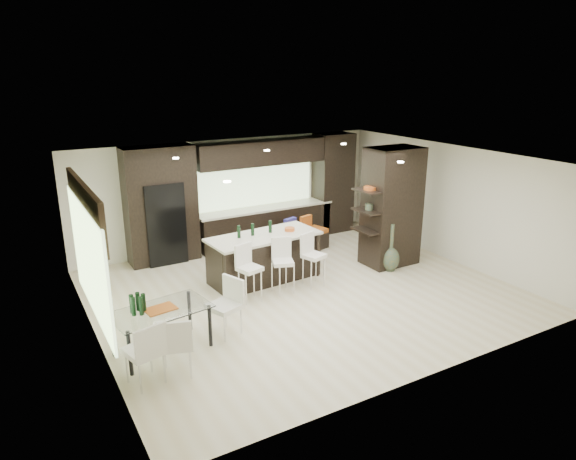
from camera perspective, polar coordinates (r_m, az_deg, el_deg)
ground at (r=10.54m, az=1.64°, el=-6.83°), size 8.00×8.00×0.00m
back_wall at (r=13.07m, az=-6.36°, el=4.15°), size 8.00×0.02×2.70m
left_wall at (r=8.77m, az=-21.23°, el=-3.68°), size 0.02×7.00×2.70m
right_wall at (r=12.55m, az=17.49°, el=2.89°), size 0.02×7.00×2.70m
ceiling at (r=9.75m, az=1.77°, el=7.80°), size 8.00×7.00×0.02m
window_left at (r=8.96m, az=-21.19°, el=-3.23°), size 0.04×3.20×1.90m
window_back at (r=13.23m, az=-3.93°, el=5.27°), size 3.40×0.04×1.20m
stone_accent at (r=8.71m, az=-21.64°, el=2.36°), size 0.08×3.00×0.80m
ceiling_spots at (r=9.96m, az=1.01°, el=7.89°), size 4.00×3.00×0.02m
back_cabinetry at (r=12.98m, az=-3.75°, el=4.13°), size 6.80×0.68×2.70m
refrigerator at (r=12.21m, az=-13.75°, el=0.85°), size 0.90×0.68×1.90m
partition_column at (r=11.87m, az=11.45°, el=2.54°), size 1.20×0.80×2.70m
kitchen_island at (r=10.97m, az=-2.67°, el=-3.05°), size 2.46×1.20×0.99m
stool_left at (r=10.00m, az=-4.26°, el=-5.41°), size 0.50×0.50×0.91m
stool_mid at (r=10.31m, az=-0.58°, el=-4.64°), size 0.52×0.52×0.91m
stool_right at (r=10.67m, az=2.86°, el=-3.91°), size 0.51×0.51×0.90m
bench at (r=12.70m, az=1.83°, el=-1.30°), size 1.40×0.85×0.50m
floor_vase at (r=11.63m, az=11.39°, el=-1.92°), size 0.43×0.43×1.09m
dining_table at (r=8.55m, az=-13.81°, el=-10.77°), size 1.62×1.07×0.73m
chair_near at (r=7.88m, az=-12.28°, el=-12.58°), size 0.60×0.60×0.88m
chair_far at (r=7.77m, az=-15.65°, el=-13.22°), size 0.60×0.60×0.91m
chair_end at (r=8.81m, az=-7.05°, el=-8.81°), size 0.63×0.63×0.91m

